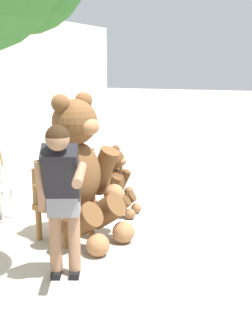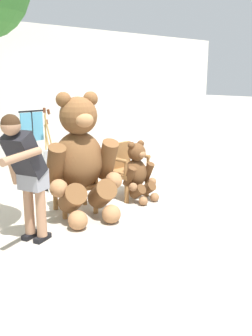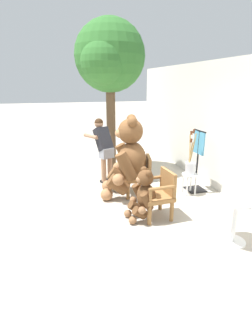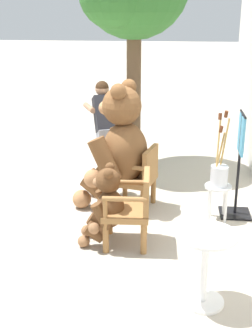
% 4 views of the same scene
% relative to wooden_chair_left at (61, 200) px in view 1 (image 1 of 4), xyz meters
% --- Properties ---
extents(ground_plane, '(60.00, 60.00, 0.00)m').
position_rel_wooden_chair_left_xyz_m(ground_plane, '(0.50, -0.56, -0.46)').
color(ground_plane, '#B2A899').
extents(wooden_chair_left, '(0.67, 0.64, 0.86)m').
position_rel_wooden_chair_left_xyz_m(wooden_chair_left, '(0.00, 0.00, 0.00)').
color(wooden_chair_left, olive).
rests_on(wooden_chair_left, ground).
extents(wooden_chair_right, '(0.58, 0.54, 0.86)m').
position_rel_wooden_chair_left_xyz_m(wooden_chair_right, '(1.01, 0.00, 0.00)').
color(wooden_chair_right, olive).
rests_on(wooden_chair_right, ground).
extents(teddy_bear_large, '(1.07, 1.08, 1.71)m').
position_rel_wooden_chair_left_xyz_m(teddy_bear_large, '(-0.04, -0.27, 0.38)').
color(teddy_bear_large, brown).
rests_on(teddy_bear_large, ground).
extents(teddy_bear_small, '(0.57, 0.54, 0.94)m').
position_rel_wooden_chair_left_xyz_m(teddy_bear_small, '(1.01, -0.29, 0.00)').
color(teddy_bear_small, brown).
rests_on(teddy_bear_small, ground).
extents(person_visitor, '(0.72, 0.67, 1.53)m').
position_rel_wooden_chair_left_xyz_m(person_visitor, '(-1.02, -0.58, 0.45)').
color(person_visitor, black).
rests_on(person_visitor, ground).
extents(white_stool, '(0.34, 0.34, 0.46)m').
position_rel_wooden_chair_left_xyz_m(white_stool, '(0.25, 1.04, -0.11)').
color(white_stool, silver).
rests_on(white_stool, ground).
extents(round_side_table, '(0.56, 0.56, 0.72)m').
position_rel_wooden_chair_left_xyz_m(round_side_table, '(2.09, 0.77, -0.01)').
color(round_side_table, white).
rests_on(round_side_table, ground).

